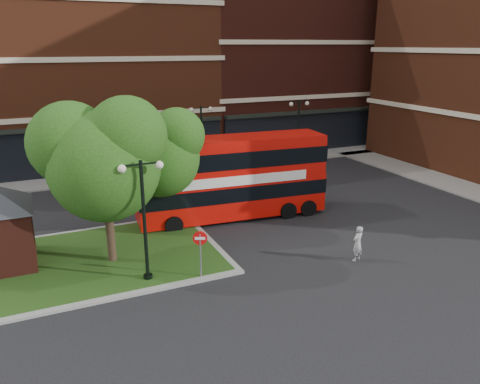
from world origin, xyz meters
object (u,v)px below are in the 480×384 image
woman (357,243)px  car_white (231,162)px  bus (232,172)px  car_silver (187,167)px

woman → car_white: woman is taller
bus → car_silver: bus is taller
woman → car_white: (0.90, 16.18, -0.10)m
woman → car_silver: 16.37m
bus → car_silver: bearing=92.3°
car_silver → bus: bearing=177.6°
woman → car_white: 16.20m
bus → car_white: 9.89m
bus → car_white: bearing=72.0°
bus → car_silver: 9.15m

